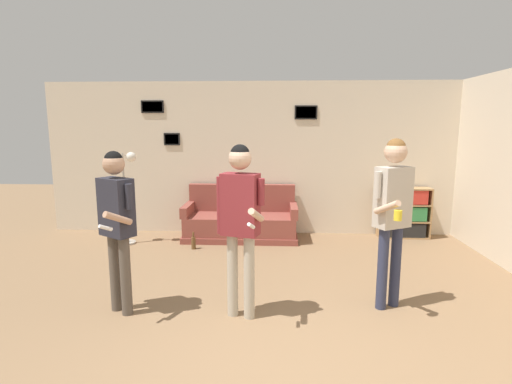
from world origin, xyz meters
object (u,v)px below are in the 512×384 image
person_player_foreground_left (116,215)px  bottle_on_floor (194,242)px  couch (241,221)px  person_player_foreground_center (240,212)px  bookshelf (404,213)px  floor_lamp (124,181)px  person_watcher_holding_cup (393,204)px

person_player_foreground_left → bottle_on_floor: size_ratio=6.13×
couch → person_player_foreground_left: bearing=-109.5°
couch → person_player_foreground_center: size_ratio=1.10×
bottle_on_floor → person_player_foreground_center: bearing=-66.8°
person_player_foreground_left → person_player_foreground_center: (1.26, -0.04, 0.05)m
person_player_foreground_center → bottle_on_floor: size_ratio=6.38×
bookshelf → person_player_foreground_left: person_player_foreground_left is taller
bookshelf → floor_lamp: 4.78m
bookshelf → person_watcher_holding_cup: person_watcher_holding_cup is taller
person_player_foreground_left → couch: bearing=70.5°
person_player_foreground_center → person_watcher_holding_cup: bearing=10.7°
bookshelf → floor_lamp: bearing=-172.4°
person_player_foreground_left → person_watcher_holding_cup: (2.83, 0.26, 0.09)m
floor_lamp → bookshelf: bearing=7.6°
couch → bookshelf: size_ratio=2.21×
bookshelf → person_watcher_holding_cup: bearing=-110.0°
couch → person_player_foreground_left: (-1.01, -2.85, 0.75)m
person_watcher_holding_cup → person_player_foreground_center: bearing=-169.3°
person_player_foreground_center → couch: bearing=95.1°
couch → floor_lamp: floor_lamp is taller
bookshelf → person_player_foreground_center: 4.07m
couch → person_player_foreground_center: person_player_foreground_center is taller
person_player_foreground_center → person_watcher_holding_cup: size_ratio=0.97×
person_player_foreground_left → person_player_foreground_center: size_ratio=0.96×
person_player_foreground_center → bottle_on_floor: bearing=113.2°
person_player_foreground_left → bottle_on_floor: 2.39m
couch → person_player_foreground_center: (0.26, -2.88, 0.80)m
couch → person_player_foreground_left: 3.11m
person_player_foreground_left → person_watcher_holding_cup: bearing=5.3°
floor_lamp → person_player_foreground_center: bearing=-49.2°
person_player_foreground_center → bottle_on_floor: 2.60m
floor_lamp → person_watcher_holding_cup: bearing=-30.4°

